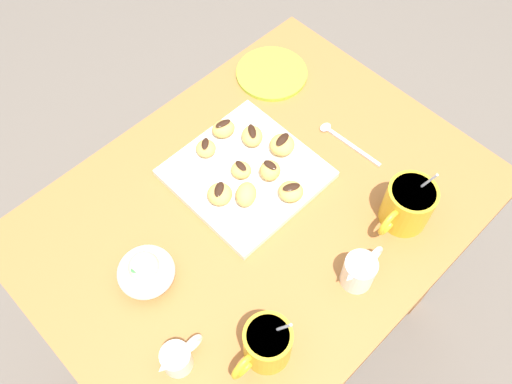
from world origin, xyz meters
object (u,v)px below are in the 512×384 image
object	(u,v)px
chocolate_sauce_pitcher	(177,358)
beignet_1	(220,194)
beignet_6	(282,145)
beignet_3	(223,129)
dining_table	(258,242)
pastry_plate_square	(246,173)
saucer_lime_left	(272,73)
beignet_0	(252,136)
beignet_2	(246,194)
coffee_mug_mustard_left	(408,204)
coffee_mug_mustard_right	(266,344)
cream_pitcher_white	(360,271)
beignet_8	(291,191)
beignet_7	(270,170)
beignet_5	(206,148)
beignet_4	(241,170)
ice_cream_bowl	(146,271)

from	to	relation	value
chocolate_sauce_pitcher	beignet_1	xyz separation A→B (m)	(-0.27, -0.19, 0.00)
beignet_6	beignet_3	bearing A→B (deg)	-63.53
dining_table	pastry_plate_square	size ratio (longest dim) A/B	3.34
saucer_lime_left	beignet_6	distance (m)	0.23
beignet_0	beignet_3	distance (m)	0.06
beignet_0	beignet_3	bearing A→B (deg)	-61.66
saucer_lime_left	beignet_2	world-z (taller)	beignet_2
pastry_plate_square	beignet_6	world-z (taller)	beignet_6
dining_table	coffee_mug_mustard_left	distance (m)	0.36
pastry_plate_square	coffee_mug_mustard_right	size ratio (longest dim) A/B	1.92
cream_pitcher_white	beignet_6	size ratio (longest dim) A/B	1.90
beignet_8	beignet_7	bearing A→B (deg)	-93.80
beignet_0	beignet_8	distance (m)	0.16
dining_table	beignet_3	world-z (taller)	beignet_3
coffee_mug_mustard_left	chocolate_sauce_pitcher	bearing A→B (deg)	-10.38
beignet_0	coffee_mug_mustard_left	bearing A→B (deg)	104.56
beignet_1	beignet_2	xyz separation A→B (m)	(-0.04, 0.04, 0.00)
coffee_mug_mustard_left	beignet_2	distance (m)	0.31
cream_pitcher_white	saucer_lime_left	xyz separation A→B (m)	(-0.25, -0.48, -0.03)
saucer_lime_left	beignet_1	world-z (taller)	beignet_1
pastry_plate_square	beignet_7	world-z (taller)	beignet_7
pastry_plate_square	beignet_2	distance (m)	0.07
pastry_plate_square	coffee_mug_mustard_left	xyz separation A→B (m)	(-0.15, 0.29, 0.05)
coffee_mug_mustard_left	beignet_5	distance (m)	0.42
dining_table	beignet_5	xyz separation A→B (m)	(-0.01, -0.17, 0.19)
pastry_plate_square	chocolate_sauce_pitcher	world-z (taller)	chocolate_sauce_pitcher
coffee_mug_mustard_right	beignet_0	distance (m)	0.45
pastry_plate_square	coffee_mug_mustard_right	xyz separation A→B (m)	(0.23, 0.29, 0.04)
beignet_1	beignet_0	bearing A→B (deg)	-158.04
coffee_mug_mustard_right	beignet_5	world-z (taller)	coffee_mug_mustard_right
beignet_2	beignet_8	world-z (taller)	beignet_2
cream_pitcher_white	beignet_0	world-z (taller)	cream_pitcher_white
cream_pitcher_white	beignet_4	size ratio (longest dim) A/B	2.42
beignet_1	beignet_2	bearing A→B (deg)	133.86
coffee_mug_mustard_left	beignet_5	size ratio (longest dim) A/B	3.59
beignet_6	dining_table	bearing A→B (deg)	25.37
beignet_0	beignet_8	size ratio (longest dim) A/B	1.05
chocolate_sauce_pitcher	beignet_7	world-z (taller)	chocolate_sauce_pitcher
chocolate_sauce_pitcher	beignet_6	xyz separation A→B (m)	(-0.44, -0.19, 0.00)
ice_cream_bowl	saucer_lime_left	xyz separation A→B (m)	(-0.53, -0.20, -0.03)
ice_cream_bowl	chocolate_sauce_pitcher	bearing A→B (deg)	69.37
beignet_6	beignet_2	bearing A→B (deg)	14.45
coffee_mug_mustard_left	beignet_1	distance (m)	0.37
beignet_4	dining_table	bearing A→B (deg)	71.76
chocolate_sauce_pitcher	pastry_plate_square	bearing A→B (deg)	-150.48
cream_pitcher_white	beignet_7	world-z (taller)	cream_pitcher_white
beignet_1	beignet_2	size ratio (longest dim) A/B	0.94
beignet_2	coffee_mug_mustard_left	bearing A→B (deg)	129.52
coffee_mug_mustard_right	beignet_1	bearing A→B (deg)	-117.91
dining_table	beignet_1	world-z (taller)	beignet_1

